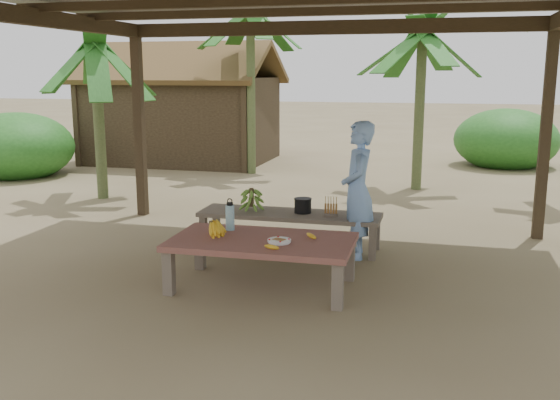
% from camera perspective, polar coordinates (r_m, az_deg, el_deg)
% --- Properties ---
extents(ground, '(80.00, 80.00, 0.00)m').
position_cam_1_polar(ground, '(6.66, 0.57, -6.93)').
color(ground, brown).
rests_on(ground, ground).
extents(pavilion, '(6.60, 5.60, 2.95)m').
position_cam_1_polar(pavilion, '(6.34, 0.46, 17.59)').
color(pavilion, black).
rests_on(pavilion, ground).
extents(work_table, '(1.81, 1.02, 0.50)m').
position_cam_1_polar(work_table, '(6.19, -1.64, -4.16)').
color(work_table, brown).
rests_on(work_table, ground).
extents(bench, '(2.20, 0.60, 0.45)m').
position_cam_1_polar(bench, '(7.56, 0.89, -1.58)').
color(bench, brown).
rests_on(bench, ground).
extents(ripe_banana_bunch, '(0.31, 0.28, 0.17)m').
position_cam_1_polar(ripe_banana_bunch, '(6.32, -6.32, -2.51)').
color(ripe_banana_bunch, yellow).
rests_on(ripe_banana_bunch, work_table).
extents(plate, '(0.23, 0.23, 0.04)m').
position_cam_1_polar(plate, '(6.03, -0.08, -3.77)').
color(plate, white).
rests_on(plate, work_table).
extents(loose_banana_front, '(0.15, 0.06, 0.04)m').
position_cam_1_polar(loose_banana_front, '(5.81, -0.76, -4.32)').
color(loose_banana_front, yellow).
rests_on(loose_banana_front, work_table).
extents(loose_banana_side, '(0.14, 0.13, 0.04)m').
position_cam_1_polar(loose_banana_side, '(6.20, 2.89, -3.30)').
color(loose_banana_side, yellow).
rests_on(loose_banana_side, work_table).
extents(water_flask, '(0.09, 0.09, 0.34)m').
position_cam_1_polar(water_flask, '(6.51, -4.60, -1.52)').
color(water_flask, teal).
rests_on(water_flask, work_table).
extents(green_banana_stalk, '(0.26, 0.26, 0.30)m').
position_cam_1_polar(green_banana_stalk, '(7.64, -2.61, 0.11)').
color(green_banana_stalk, '#598C2D').
rests_on(green_banana_stalk, bench).
extents(cooking_pot, '(0.20, 0.20, 0.17)m').
position_cam_1_polar(cooking_pot, '(7.53, 2.10, -0.54)').
color(cooking_pot, black).
rests_on(cooking_pot, bench).
extents(skewer_rack, '(0.18, 0.08, 0.24)m').
position_cam_1_polar(skewer_rack, '(7.37, 4.68, -0.55)').
color(skewer_rack, '#A57F47').
rests_on(skewer_rack, bench).
extents(woman, '(0.48, 0.64, 1.58)m').
position_cam_1_polar(woman, '(7.19, 7.11, 0.89)').
color(woman, '#77A0E1').
rests_on(woman, ground).
extents(hut, '(4.40, 3.43, 2.85)m').
position_cam_1_polar(hut, '(15.39, -8.74, 7.66)').
color(hut, black).
rests_on(hut, ground).
extents(banana_plant_n, '(1.80, 1.80, 3.07)m').
position_cam_1_polar(banana_plant_n, '(11.62, 12.87, 13.59)').
color(banana_plant_n, '#596638').
rests_on(banana_plant_n, ground).
extents(banana_plant_nw, '(1.80, 1.80, 3.62)m').
position_cam_1_polar(banana_plant_nw, '(13.26, -2.73, 15.88)').
color(banana_plant_nw, '#596638').
rests_on(banana_plant_nw, ground).
extents(banana_plant_w, '(1.80, 1.80, 2.79)m').
position_cam_1_polar(banana_plant_w, '(10.94, -16.52, 12.12)').
color(banana_plant_w, '#596638').
rests_on(banana_plant_w, ground).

